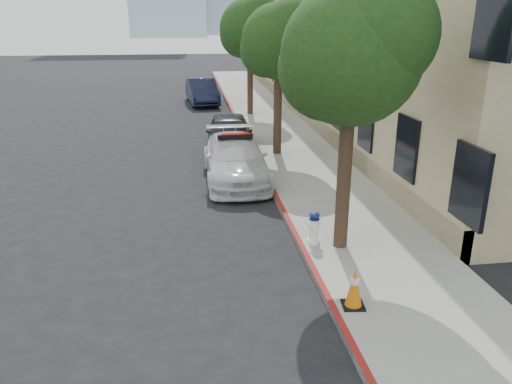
{
  "coord_description": "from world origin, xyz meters",
  "views": [
    {
      "loc": [
        -0.32,
        -11.72,
        4.98
      ],
      "look_at": [
        1.21,
        -0.6,
        1.0
      ],
      "focal_mm": 35.0,
      "sensor_mm": 36.0,
      "label": 1
    }
  ],
  "objects_px": {
    "parked_car_far": "(202,91)",
    "fire_hydrant": "(314,228)",
    "parked_car_mid": "(229,134)",
    "police_car": "(235,159)",
    "traffic_cone": "(354,288)"
  },
  "relations": [
    {
      "from": "parked_car_far",
      "to": "fire_hydrant",
      "type": "relative_size",
      "value": 6.03
    },
    {
      "from": "parked_car_mid",
      "to": "parked_car_far",
      "type": "height_order",
      "value": "parked_car_far"
    },
    {
      "from": "police_car",
      "to": "fire_hydrant",
      "type": "distance_m",
      "value": 5.4
    },
    {
      "from": "police_car",
      "to": "traffic_cone",
      "type": "relative_size",
      "value": 6.42
    },
    {
      "from": "fire_hydrant",
      "to": "parked_car_mid",
      "type": "bearing_deg",
      "value": 80.04
    },
    {
      "from": "police_car",
      "to": "parked_car_mid",
      "type": "xyz_separation_m",
      "value": [
        0.1,
        3.45,
        0.04
      ]
    },
    {
      "from": "parked_car_far",
      "to": "police_car",
      "type": "bearing_deg",
      "value": -93.53
    },
    {
      "from": "police_car",
      "to": "fire_hydrant",
      "type": "height_order",
      "value": "police_car"
    },
    {
      "from": "parked_car_mid",
      "to": "fire_hydrant",
      "type": "xyz_separation_m",
      "value": [
        1.15,
        -8.7,
        -0.22
      ]
    },
    {
      "from": "police_car",
      "to": "parked_car_far",
      "type": "height_order",
      "value": "police_car"
    },
    {
      "from": "fire_hydrant",
      "to": "police_car",
      "type": "bearing_deg",
      "value": 85.9
    },
    {
      "from": "parked_car_mid",
      "to": "parked_car_far",
      "type": "relative_size",
      "value": 0.96
    },
    {
      "from": "police_car",
      "to": "parked_car_far",
      "type": "xyz_separation_m",
      "value": [
        -0.54,
        14.83,
        0.05
      ]
    },
    {
      "from": "fire_hydrant",
      "to": "traffic_cone",
      "type": "height_order",
      "value": "fire_hydrant"
    },
    {
      "from": "police_car",
      "to": "fire_hydrant",
      "type": "xyz_separation_m",
      "value": [
        1.25,
        -5.25,
        -0.18
      ]
    }
  ]
}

